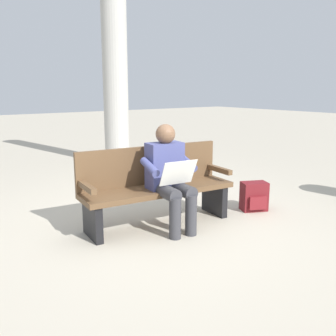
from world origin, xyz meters
The scene contains 5 objects.
ground_plane centered at (0.00, 0.00, 0.00)m, with size 40.00×40.00×0.00m, color #B7AD99.
bench_near centered at (-0.01, -0.07, 0.46)m, with size 1.84×0.67×0.90m.
person_seated centered at (-0.03, 0.17, 0.63)m, with size 0.60×0.60×1.18m.
backpack centered at (-1.30, 0.30, 0.18)m, with size 0.38×0.33×0.37m.
support_pillar centered at (-1.40, -3.54, 2.04)m, with size 0.51×0.51×4.08m, color #B2AFA8.
Camera 1 is at (2.39, 3.44, 1.57)m, focal length 40.44 mm.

